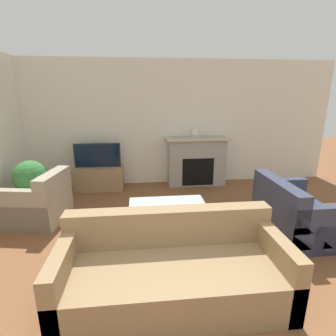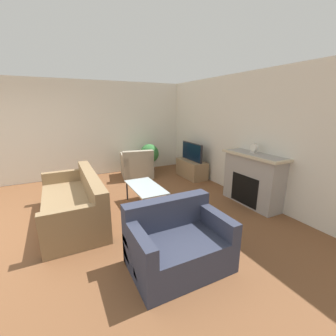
{
  "view_description": "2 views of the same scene",
  "coord_description": "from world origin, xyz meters",
  "px_view_note": "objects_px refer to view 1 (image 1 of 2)",
  "views": [
    {
      "loc": [
        -0.22,
        -1.31,
        1.99
      ],
      "look_at": [
        0.24,
        2.9,
        0.78
      ],
      "focal_mm": 28.0,
      "sensor_mm": 36.0,
      "label": 1
    },
    {
      "loc": [
        4.16,
        0.72,
        1.99
      ],
      "look_at": [
        0.18,
        2.73,
        0.77
      ],
      "focal_mm": 24.0,
      "sensor_mm": 36.0,
      "label": 2
    }
  ],
  "objects_px": {
    "couch_loveseat": "(294,214)",
    "coffee_table": "(167,206)",
    "tv": "(97,155)",
    "mantel_clock": "(195,132)",
    "couch_sectional": "(173,271)",
    "armchair_by_window": "(37,204)",
    "potted_plant": "(31,179)"
  },
  "relations": [
    {
      "from": "couch_sectional",
      "to": "coffee_table",
      "type": "distance_m",
      "value": 1.35
    },
    {
      "from": "tv",
      "to": "coffee_table",
      "type": "bearing_deg",
      "value": -56.44
    },
    {
      "from": "couch_loveseat",
      "to": "tv",
      "type": "bearing_deg",
      "value": 54.71
    },
    {
      "from": "armchair_by_window",
      "to": "mantel_clock",
      "type": "xyz_separation_m",
      "value": [
        2.86,
        1.5,
        0.89
      ]
    },
    {
      "from": "couch_sectional",
      "to": "armchair_by_window",
      "type": "bearing_deg",
      "value": 136.33
    },
    {
      "from": "couch_loveseat",
      "to": "mantel_clock",
      "type": "xyz_separation_m",
      "value": [
        -1.01,
        2.31,
        0.89
      ]
    },
    {
      "from": "couch_loveseat",
      "to": "mantel_clock",
      "type": "bearing_deg",
      "value": 23.61
    },
    {
      "from": "potted_plant",
      "to": "coffee_table",
      "type": "bearing_deg",
      "value": -24.13
    },
    {
      "from": "armchair_by_window",
      "to": "coffee_table",
      "type": "bearing_deg",
      "value": 85.47
    },
    {
      "from": "tv",
      "to": "mantel_clock",
      "type": "relative_size",
      "value": 4.66
    },
    {
      "from": "armchair_by_window",
      "to": "potted_plant",
      "type": "relative_size",
      "value": 1.15
    },
    {
      "from": "couch_sectional",
      "to": "mantel_clock",
      "type": "xyz_separation_m",
      "value": [
        0.91,
        3.36,
        0.9
      ]
    },
    {
      "from": "coffee_table",
      "to": "mantel_clock",
      "type": "relative_size",
      "value": 5.49
    },
    {
      "from": "mantel_clock",
      "to": "couch_loveseat",
      "type": "bearing_deg",
      "value": -66.39
    },
    {
      "from": "armchair_by_window",
      "to": "tv",
      "type": "bearing_deg",
      "value": 160.87
    },
    {
      "from": "couch_sectional",
      "to": "potted_plant",
      "type": "height_order",
      "value": "potted_plant"
    },
    {
      "from": "tv",
      "to": "couch_sectional",
      "type": "bearing_deg",
      "value": -70.03
    },
    {
      "from": "coffee_table",
      "to": "mantel_clock",
      "type": "distance_m",
      "value": 2.32
    },
    {
      "from": "potted_plant",
      "to": "mantel_clock",
      "type": "height_order",
      "value": "mantel_clock"
    },
    {
      "from": "tv",
      "to": "couch_loveseat",
      "type": "relative_size",
      "value": 0.78
    },
    {
      "from": "armchair_by_window",
      "to": "potted_plant",
      "type": "distance_m",
      "value": 0.62
    },
    {
      "from": "tv",
      "to": "mantel_clock",
      "type": "distance_m",
      "value": 2.14
    },
    {
      "from": "couch_loveseat",
      "to": "coffee_table",
      "type": "xyz_separation_m",
      "value": [
        -1.83,
        0.28,
        0.1
      ]
    },
    {
      "from": "armchair_by_window",
      "to": "mantel_clock",
      "type": "relative_size",
      "value": 4.99
    },
    {
      "from": "armchair_by_window",
      "to": "potted_plant",
      "type": "height_order",
      "value": "potted_plant"
    },
    {
      "from": "tv",
      "to": "couch_sectional",
      "type": "relative_size",
      "value": 0.43
    },
    {
      "from": "couch_sectional",
      "to": "potted_plant",
      "type": "distance_m",
      "value": 3.24
    },
    {
      "from": "couch_sectional",
      "to": "potted_plant",
      "type": "bearing_deg",
      "value": 132.99
    },
    {
      "from": "couch_loveseat",
      "to": "coffee_table",
      "type": "height_order",
      "value": "couch_loveseat"
    },
    {
      "from": "couch_sectional",
      "to": "mantel_clock",
      "type": "distance_m",
      "value": 3.6
    },
    {
      "from": "tv",
      "to": "potted_plant",
      "type": "bearing_deg",
      "value": -139.25
    },
    {
      "from": "armchair_by_window",
      "to": "coffee_table",
      "type": "xyz_separation_m",
      "value": [
        2.03,
        -0.52,
        0.1
      ]
    }
  ]
}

